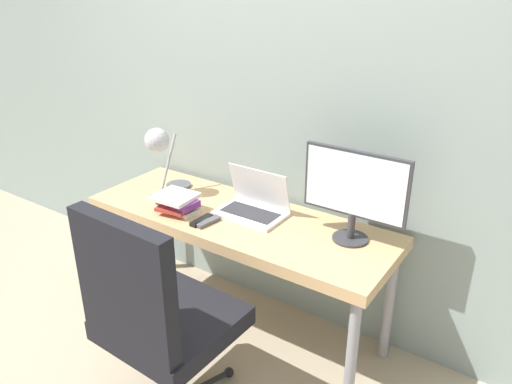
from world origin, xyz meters
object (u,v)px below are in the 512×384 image
object	(u,v)px
desk_lamp	(160,147)
book_stack	(176,202)
monitor	(355,190)
office_chair	(155,312)
laptop	(253,205)

from	to	relation	value
desk_lamp	book_stack	distance (m)	0.34
monitor	desk_lamp	size ratio (longest dim) A/B	1.27
office_chair	laptop	bearing A→B (deg)	92.60
desk_lamp	monitor	bearing A→B (deg)	5.59
laptop	monitor	size ratio (longest dim) A/B	0.70
monitor	book_stack	bearing A→B (deg)	-165.02
book_stack	office_chair	bearing A→B (deg)	-55.86
office_chair	book_stack	world-z (taller)	office_chair
laptop	desk_lamp	world-z (taller)	desk_lamp
office_chair	monitor	bearing A→B (deg)	58.17
monitor	book_stack	size ratio (longest dim) A/B	1.87
laptop	desk_lamp	distance (m)	0.62
office_chair	book_stack	size ratio (longest dim) A/B	3.97
desk_lamp	laptop	bearing A→B (deg)	7.54
monitor	office_chair	xyz separation A→B (m)	(-0.50, -0.81, -0.39)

